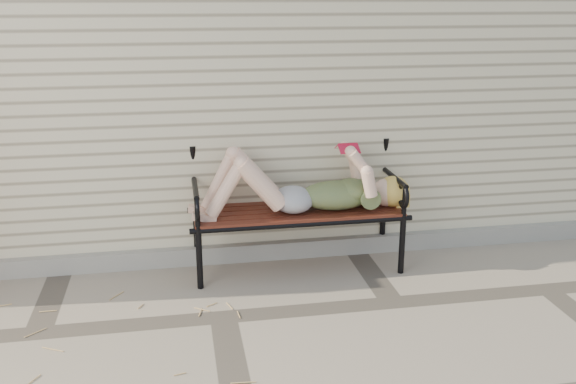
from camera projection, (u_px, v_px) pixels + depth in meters
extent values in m
plane|color=gray|center=(224.00, 317.00, 4.52)|extent=(80.00, 80.00, 0.00)
cube|color=beige|center=(196.00, 59.00, 6.89)|extent=(8.00, 4.00, 3.00)
cube|color=gray|center=(214.00, 254.00, 5.41)|extent=(8.00, 0.10, 0.15)
cylinder|color=black|center=(199.00, 259.00, 4.89)|extent=(0.05, 0.05, 0.49)
cylinder|color=black|center=(197.00, 235.00, 5.36)|extent=(0.05, 0.05, 0.49)
cylinder|color=black|center=(402.00, 244.00, 5.17)|extent=(0.05, 0.05, 0.49)
cylinder|color=black|center=(383.00, 224.00, 5.63)|extent=(0.05, 0.05, 0.49)
cube|color=#532015|center=(298.00, 211.00, 5.19)|extent=(1.67, 0.54, 0.03)
cylinder|color=black|center=(304.00, 224.00, 4.96)|extent=(1.76, 0.04, 0.04)
cylinder|color=black|center=(292.00, 205.00, 5.43)|extent=(1.76, 0.04, 0.04)
torus|color=black|center=(290.00, 136.00, 5.37)|extent=(0.30, 0.04, 0.30)
ellipsoid|color=#0A3347|center=(336.00, 195.00, 5.17)|extent=(0.59, 0.34, 0.23)
ellipsoid|color=#0A3347|center=(352.00, 190.00, 5.18)|extent=(0.29, 0.33, 0.18)
ellipsoid|color=#A3A3A8|center=(293.00, 200.00, 5.11)|extent=(0.33, 0.37, 0.21)
sphere|color=beige|center=(387.00, 192.00, 5.24)|extent=(0.24, 0.24, 0.24)
ellipsoid|color=#F2BB5B|center=(393.00, 191.00, 5.25)|extent=(0.27, 0.28, 0.25)
cube|color=#B81531|center=(348.00, 144.00, 5.06)|extent=(0.15, 0.02, 0.02)
cube|color=white|center=(349.00, 149.00, 5.02)|extent=(0.15, 0.10, 0.06)
cube|color=white|center=(346.00, 147.00, 5.11)|extent=(0.15, 0.10, 0.06)
cube|color=#B81531|center=(349.00, 149.00, 5.02)|extent=(0.16, 0.10, 0.06)
cube|color=#B81531|center=(346.00, 146.00, 5.11)|extent=(0.16, 0.10, 0.06)
cylinder|color=tan|center=(131.00, 383.00, 3.75)|extent=(0.02, 0.10, 0.01)
cylinder|color=tan|center=(76.00, 310.00, 4.62)|extent=(0.14, 0.05, 0.01)
cylinder|color=tan|center=(7.00, 301.00, 4.75)|extent=(0.06, 0.10, 0.01)
cylinder|color=tan|center=(61.00, 354.00, 4.06)|extent=(0.09, 0.05, 0.01)
cylinder|color=tan|center=(23.00, 382.00, 3.76)|extent=(0.07, 0.11, 0.01)
cylinder|color=tan|center=(190.00, 383.00, 3.75)|extent=(0.15, 0.06, 0.01)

